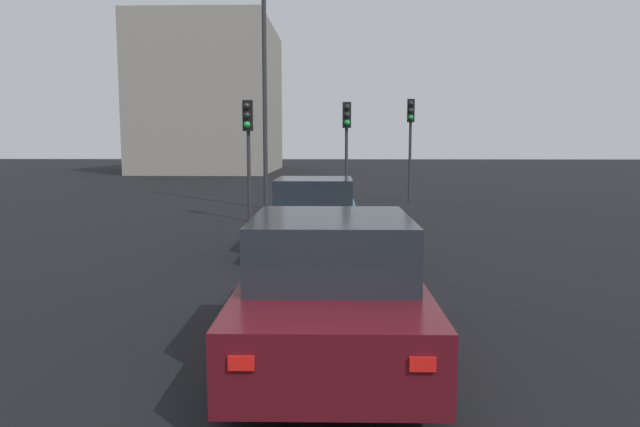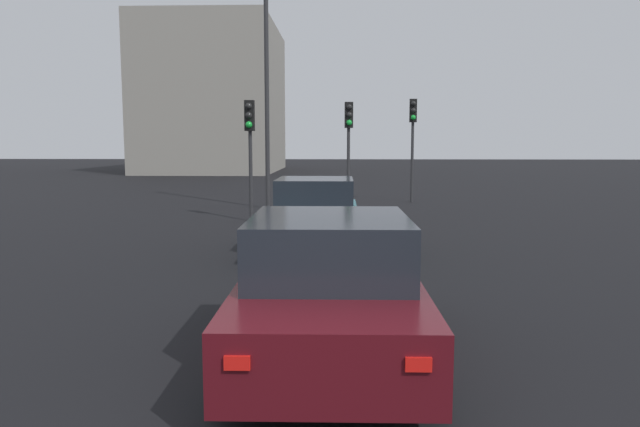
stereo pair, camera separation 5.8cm
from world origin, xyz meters
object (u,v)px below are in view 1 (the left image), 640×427
Objects in this scene: traffic_light_near_left at (411,128)px; traffic_light_near_right at (248,134)px; car_maroon_second at (331,288)px; car_teal_lead at (315,217)px; traffic_light_far_left at (347,132)px; street_lamp_kerbside at (264,65)px.

traffic_light_near_right is at bearing -39.80° from traffic_light_near_left.
car_maroon_second is at bearing 15.49° from traffic_light_near_right.
traffic_light_near_right is at bearing 23.56° from car_teal_lead.
traffic_light_near_left reaches higher than car_teal_lead.
traffic_light_near_right is (-5.98, 5.54, -0.31)m from traffic_light_near_left.
traffic_light_far_left is at bearing -5.40° from car_teal_lead.
traffic_light_near_right is 4.55m from traffic_light_far_left.
street_lamp_kerbside is at bearing 8.89° from car_maroon_second.
street_lamp_kerbside is (0.21, 2.91, 2.36)m from traffic_light_far_left.
car_teal_lead is at bearing 3.16° from car_maroon_second.
car_teal_lead is 6.25m from car_maroon_second.
car_maroon_second is at bearing -7.71° from traffic_light_far_left.
street_lamp_kerbside is (8.65, 2.10, 4.32)m from car_teal_lead.
traffic_light_near_left is at bearing -10.41° from car_maroon_second.
traffic_light_far_left is at bearing 141.55° from traffic_light_near_right.
street_lamp_kerbside is (-2.34, 5.47, 2.17)m from traffic_light_near_left.
traffic_light_near_left is at bearing -66.87° from street_lamp_kerbside.
street_lamp_kerbside is (14.89, 2.52, 4.33)m from car_maroon_second.
traffic_light_near_right is (11.24, 2.59, 1.84)m from car_maroon_second.
traffic_light_far_left is at bearing -2.25° from car_maroon_second.
car_maroon_second is (-6.24, -0.42, -0.01)m from car_teal_lead.
street_lamp_kerbside is at bearing 13.74° from car_teal_lead.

